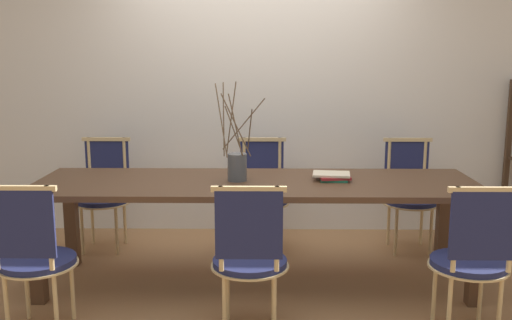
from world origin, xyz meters
name	(u,v)px	position (x,y,z in m)	size (l,w,h in m)	color
ground_plane	(256,283)	(0.00, 0.00, 0.00)	(16.00, 16.00, 0.00)	#9E7047
wall_rear	(258,57)	(0.00, 1.32, 1.60)	(12.00, 0.06, 3.20)	silver
dining_table	(256,193)	(0.00, 0.00, 0.67)	(3.07, 0.90, 0.75)	#4C3321
chair_near_leftend	(34,254)	(-1.27, -0.77, 0.49)	(0.46, 0.46, 0.93)	#1E234C
chair_near_left	(250,255)	(-0.03, -0.77, 0.49)	(0.46, 0.46, 0.93)	#1E234C
chair_near_center	(472,256)	(1.24, -0.77, 0.49)	(0.46, 0.46, 0.93)	#1E234C
chair_far_leftend	(104,191)	(-1.29, 0.77, 0.49)	(0.46, 0.46, 0.93)	#1E234C
chair_far_left	(262,192)	(0.04, 0.77, 0.49)	(0.46, 0.46, 0.93)	#1E234C
chair_far_center	(409,192)	(1.27, 0.77, 0.49)	(0.46, 0.46, 0.93)	#1E234C
vase_centerpiece	(237,164)	(-0.13, 0.02, 0.87)	(0.35, 0.35, 0.69)	#4C5156
book_stack	(333,176)	(0.54, 0.04, 0.78)	(0.28, 0.22, 0.05)	#1E6B4C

